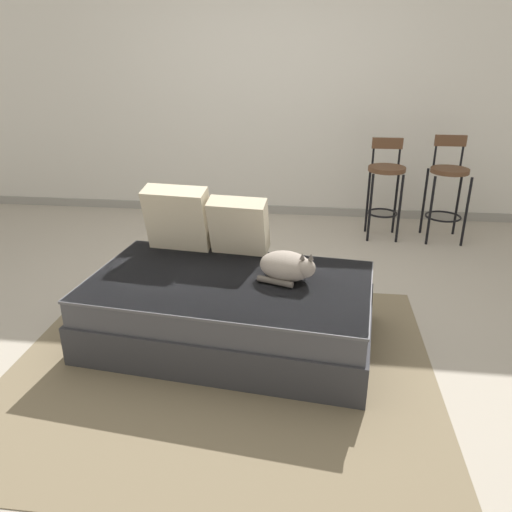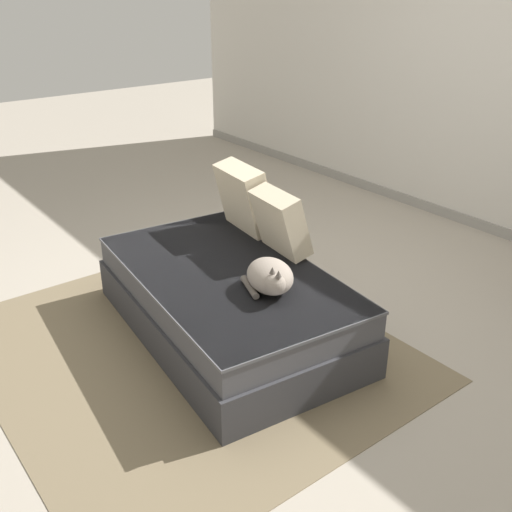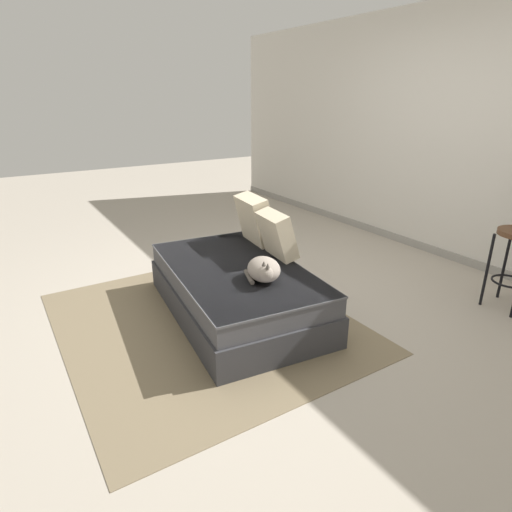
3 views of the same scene
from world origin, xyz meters
name	(u,v)px [view 2 (image 2 of 3)]	position (x,y,z in m)	size (l,w,h in m)	color
ground_plane	(279,310)	(0.00, 0.00, 0.00)	(16.00, 16.00, 0.00)	#A89E8E
wall_back_panel	(511,69)	(0.00, 2.25, 1.30)	(8.00, 0.10, 2.60)	silver
wall_baseboard_trim	(480,224)	(0.00, 2.20, 0.04)	(8.00, 0.02, 0.09)	gray
area_rug	(185,348)	(0.00, -0.70, 0.00)	(2.40, 2.09, 0.01)	#75664C
couch	(227,301)	(0.00, -0.40, 0.21)	(1.80, 1.17, 0.41)	#353539
throw_pillow_corner	(245,198)	(-0.42, 0.05, 0.64)	(0.45, 0.29, 0.45)	beige
throw_pillow_middle	(280,222)	(0.00, 0.00, 0.61)	(0.40, 0.28, 0.40)	beige
cat	(270,277)	(0.34, -0.35, 0.50)	(0.38, 0.33, 0.20)	gray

